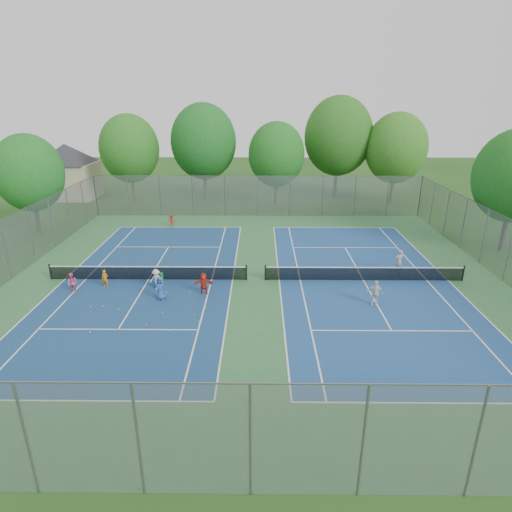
% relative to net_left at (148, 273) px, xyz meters
% --- Properties ---
extents(ground, '(120.00, 120.00, 0.00)m').
position_rel_net_left_xyz_m(ground, '(7.00, 0.00, -0.46)').
color(ground, '#224B17').
rests_on(ground, ground).
extents(court_pad, '(32.00, 32.00, 0.01)m').
position_rel_net_left_xyz_m(court_pad, '(7.00, 0.00, -0.45)').
color(court_pad, '#316939').
rests_on(court_pad, ground).
extents(court_left, '(10.97, 23.77, 0.01)m').
position_rel_net_left_xyz_m(court_left, '(0.00, 0.00, -0.44)').
color(court_left, navy).
rests_on(court_left, court_pad).
extents(court_right, '(10.97, 23.77, 0.01)m').
position_rel_net_left_xyz_m(court_right, '(14.00, 0.00, -0.44)').
color(court_right, navy).
rests_on(court_right, court_pad).
extents(net_left, '(12.87, 0.10, 0.91)m').
position_rel_net_left_xyz_m(net_left, '(0.00, 0.00, 0.00)').
color(net_left, black).
rests_on(net_left, ground).
extents(net_right, '(12.87, 0.10, 0.91)m').
position_rel_net_left_xyz_m(net_right, '(14.00, 0.00, 0.00)').
color(net_right, black).
rests_on(net_right, ground).
extents(fence_north, '(32.00, 0.10, 4.00)m').
position_rel_net_left_xyz_m(fence_north, '(7.00, 16.00, 1.54)').
color(fence_north, gray).
rests_on(fence_north, ground).
extents(fence_south, '(32.00, 0.10, 4.00)m').
position_rel_net_left_xyz_m(fence_south, '(7.00, -16.00, 1.54)').
color(fence_south, gray).
rests_on(fence_south, ground).
extents(fence_west, '(0.10, 32.00, 4.00)m').
position_rel_net_left_xyz_m(fence_west, '(-9.00, 0.00, 1.54)').
color(fence_west, gray).
rests_on(fence_west, ground).
extents(fence_east, '(0.10, 32.00, 4.00)m').
position_rel_net_left_xyz_m(fence_east, '(23.00, 0.00, 1.54)').
color(fence_east, gray).
rests_on(fence_east, ground).
extents(house, '(11.03, 11.03, 7.30)m').
position_rel_net_left_xyz_m(house, '(-15.00, 24.00, 3.76)').
color(house, '#B7A88C').
rests_on(house, ground).
extents(tree_nw, '(6.40, 6.40, 9.58)m').
position_rel_net_left_xyz_m(tree_nw, '(-7.00, 22.00, 5.44)').
color(tree_nw, '#443326').
rests_on(tree_nw, ground).
extents(tree_nl, '(7.20, 7.20, 10.69)m').
position_rel_net_left_xyz_m(tree_nl, '(1.00, 23.00, 6.09)').
color(tree_nl, '#443326').
rests_on(tree_nl, ground).
extents(tree_nc, '(6.00, 6.00, 8.85)m').
position_rel_net_left_xyz_m(tree_nc, '(9.00, 21.00, 4.94)').
color(tree_nc, '#443326').
rests_on(tree_nc, ground).
extents(tree_nr, '(7.60, 7.60, 11.42)m').
position_rel_net_left_xyz_m(tree_nr, '(16.00, 24.00, 6.59)').
color(tree_nr, '#443326').
rests_on(tree_nr, ground).
extents(tree_ne, '(6.60, 6.60, 9.77)m').
position_rel_net_left_xyz_m(tree_ne, '(22.00, 22.00, 5.51)').
color(tree_ne, '#443326').
rests_on(tree_ne, ground).
extents(tree_side_w, '(5.60, 5.60, 8.47)m').
position_rel_net_left_xyz_m(tree_side_w, '(-12.00, 10.00, 4.79)').
color(tree_side_w, '#443326').
rests_on(tree_side_w, ground).
extents(ball_crate, '(0.49, 0.49, 0.34)m').
position_rel_net_left_xyz_m(ball_crate, '(0.94, -0.89, -0.29)').
color(ball_crate, blue).
rests_on(ball_crate, ground).
extents(ball_hopper, '(0.31, 0.31, 0.52)m').
position_rel_net_left_xyz_m(ball_hopper, '(0.81, 0.07, -0.20)').
color(ball_hopper, green).
rests_on(ball_hopper, ground).
extents(student_a, '(0.45, 0.33, 1.16)m').
position_rel_net_left_xyz_m(student_a, '(-2.39, -1.21, 0.12)').
color(student_a, orange).
rests_on(student_a, ground).
extents(student_b, '(0.69, 0.57, 1.27)m').
position_rel_net_left_xyz_m(student_b, '(-4.08, -2.01, 0.18)').
color(student_b, '#D45283').
rests_on(student_b, ground).
extents(student_c, '(0.91, 0.60, 1.32)m').
position_rel_net_left_xyz_m(student_c, '(0.89, -1.48, 0.21)').
color(student_c, beige).
rests_on(student_c, ground).
extents(student_d, '(0.77, 0.44, 1.23)m').
position_rel_net_left_xyz_m(student_d, '(0.85, -1.24, 0.16)').
color(student_d, black).
rests_on(student_d, ground).
extents(student_e, '(0.75, 0.53, 1.44)m').
position_rel_net_left_xyz_m(student_e, '(1.44, -2.88, 0.26)').
color(student_e, '#2A4F9B').
rests_on(student_e, ground).
extents(student_f, '(1.28, 0.48, 1.35)m').
position_rel_net_left_xyz_m(student_f, '(3.88, -2.10, 0.22)').
color(student_f, red).
rests_on(student_f, ground).
extents(child_far_baseline, '(0.79, 0.54, 1.13)m').
position_rel_net_left_xyz_m(child_far_baseline, '(-0.85, 12.16, 0.11)').
color(child_far_baseline, '#A4171A').
rests_on(child_far_baseline, ground).
extents(instructor, '(0.70, 0.57, 1.65)m').
position_rel_net_left_xyz_m(instructor, '(16.61, 1.32, 0.37)').
color(instructor, '#99999C').
rests_on(instructor, ground).
extents(teen_court_b, '(0.96, 0.58, 1.53)m').
position_rel_net_left_xyz_m(teen_court_b, '(13.81, -3.50, 0.31)').
color(teen_court_b, silver).
rests_on(teen_court_b, ground).
extents(tennis_ball_0, '(0.07, 0.07, 0.07)m').
position_rel_net_left_xyz_m(tennis_ball_0, '(-0.65, -4.29, -0.42)').
color(tennis_ball_0, '#C2DB33').
rests_on(tennis_ball_0, ground).
extents(tennis_ball_1, '(0.07, 0.07, 0.07)m').
position_rel_net_left_xyz_m(tennis_ball_1, '(-2.32, -3.97, -0.42)').
color(tennis_ball_1, '#B5D331').
rests_on(tennis_ball_1, ground).
extents(tennis_ball_2, '(0.07, 0.07, 0.07)m').
position_rel_net_left_xyz_m(tennis_ball_2, '(4.04, -5.62, -0.42)').
color(tennis_ball_2, '#BBDB33').
rests_on(tennis_ball_2, ground).
extents(tennis_ball_3, '(0.07, 0.07, 0.07)m').
position_rel_net_left_xyz_m(tennis_ball_3, '(1.89, -4.66, -0.42)').
color(tennis_ball_3, '#CCD531').
rests_on(tennis_ball_3, ground).
extents(tennis_ball_4, '(0.07, 0.07, 0.07)m').
position_rel_net_left_xyz_m(tennis_ball_4, '(1.60, -2.04, -0.42)').
color(tennis_ball_4, '#C7E234').
rests_on(tennis_ball_4, ground).
extents(tennis_ball_5, '(0.07, 0.07, 0.07)m').
position_rel_net_left_xyz_m(tennis_ball_5, '(2.62, -6.53, -0.42)').
color(tennis_ball_5, gold).
rests_on(tennis_ball_5, ground).
extents(tennis_ball_6, '(0.07, 0.07, 0.07)m').
position_rel_net_left_xyz_m(tennis_ball_6, '(1.34, -5.99, -0.42)').
color(tennis_ball_6, gold).
rests_on(tennis_ball_6, ground).
extents(tennis_ball_7, '(0.07, 0.07, 0.07)m').
position_rel_net_left_xyz_m(tennis_ball_7, '(4.22, -4.05, -0.42)').
color(tennis_ball_7, '#ADC12D').
rests_on(tennis_ball_7, ground).
extents(tennis_ball_8, '(0.07, 0.07, 0.07)m').
position_rel_net_left_xyz_m(tennis_ball_8, '(3.00, -1.99, -0.42)').
color(tennis_ball_8, '#B8CD2F').
rests_on(tennis_ball_8, ground).
extents(tennis_ball_9, '(0.07, 0.07, 0.07)m').
position_rel_net_left_xyz_m(tennis_ball_9, '(-1.67, -3.86, -0.42)').
color(tennis_ball_9, '#B1D130').
rests_on(tennis_ball_9, ground).
extents(tennis_ball_10, '(0.07, 0.07, 0.07)m').
position_rel_net_left_xyz_m(tennis_ball_10, '(3.71, -4.84, -0.42)').
color(tennis_ball_10, '#CDE936').
rests_on(tennis_ball_10, ground).
extents(tennis_ball_11, '(0.07, 0.07, 0.07)m').
position_rel_net_left_xyz_m(tennis_ball_11, '(-1.34, -6.74, -0.42)').
color(tennis_ball_11, yellow).
rests_on(tennis_ball_11, ground).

